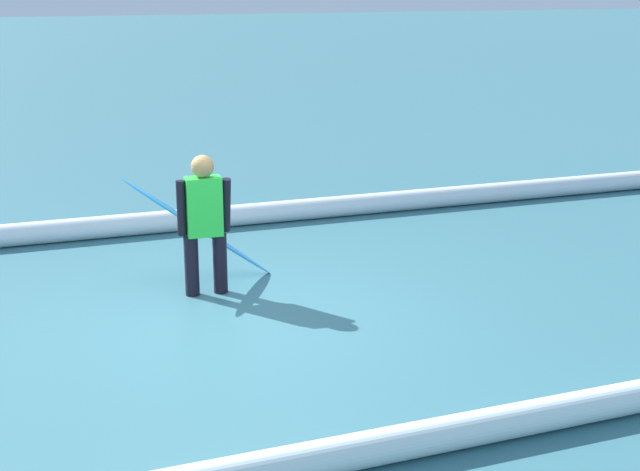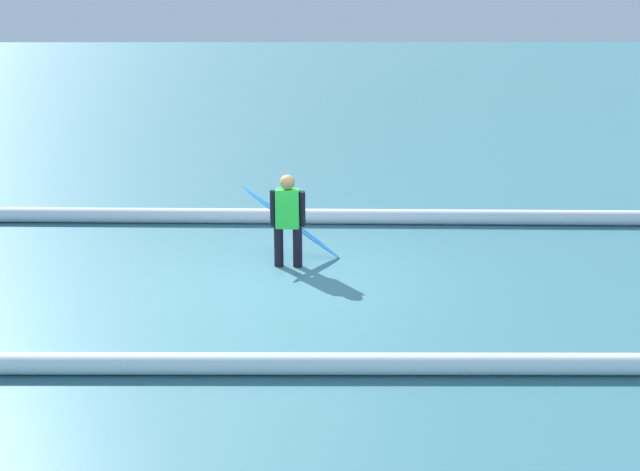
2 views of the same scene
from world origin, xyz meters
name	(u,v)px [view 2 (image 2 of 2)]	position (x,y,z in m)	size (l,w,h in m)	color
ground_plane	(288,283)	(0.00, 0.00, 0.00)	(148.57, 148.57, 0.00)	#386E79
surfer	(288,216)	(0.02, -0.74, 0.77)	(0.52, 0.23, 1.38)	black
surfboard	(291,222)	(-0.01, -1.14, 0.57)	(1.52, 0.32, 1.16)	#268CE5
wave_crest_foreground	(347,217)	(-0.94, -3.09, 0.13)	(0.27, 0.27, 15.94)	white
wave_crest_midground	(433,364)	(-1.62, 2.82, 0.12)	(0.23, 0.23, 25.13)	white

